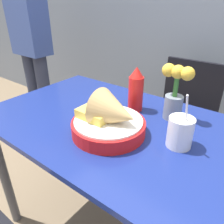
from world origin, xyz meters
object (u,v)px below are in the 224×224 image
object	(u,v)px
ketchup_bottle	(136,90)
food_basket	(111,120)
drink_cup	(180,133)
flower_vase	(175,92)
chair_far_window	(184,114)
person_standing	(30,33)

from	to	relation	value
ketchup_bottle	food_basket	bearing A→B (deg)	-80.63
drink_cup	flower_vase	xyz separation A→B (m)	(-0.11, 0.18, 0.07)
ketchup_bottle	flower_vase	size ratio (longest dim) A/B	0.87
flower_vase	ketchup_bottle	bearing A→B (deg)	-170.64
chair_far_window	ketchup_bottle	distance (m)	0.67
food_basket	flower_vase	size ratio (longest dim) A/B	1.20
food_basket	person_standing	distance (m)	1.30
chair_far_window	drink_cup	world-z (taller)	drink_cup
food_basket	person_standing	bearing A→B (deg)	158.02
food_basket	person_standing	world-z (taller)	person_standing
chair_far_window	ketchup_bottle	bearing A→B (deg)	-96.70
ketchup_bottle	person_standing	bearing A→B (deg)	168.47
chair_far_window	food_basket	size ratio (longest dim) A/B	2.98
food_basket	chair_far_window	bearing A→B (deg)	88.14
drink_cup	person_standing	xyz separation A→B (m)	(-1.44, 0.39, 0.18)
chair_far_window	food_basket	bearing A→B (deg)	-91.86
food_basket	ketchup_bottle	size ratio (longest dim) A/B	1.38
drink_cup	food_basket	bearing A→B (deg)	-159.17
ketchup_bottle	flower_vase	xyz separation A→B (m)	(0.18, 0.03, 0.02)
food_basket	flower_vase	bearing A→B (deg)	63.46
chair_far_window	person_standing	distance (m)	1.36
food_basket	person_standing	size ratio (longest dim) A/B	0.17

